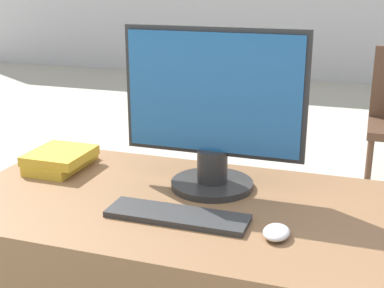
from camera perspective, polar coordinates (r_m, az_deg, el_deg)
The scene contains 4 objects.
monitor at distance 1.55m, azimuth 2.26°, elevation 3.39°, with size 0.54×0.25×0.48m.
keyboard at distance 1.42m, azimuth -1.58°, elevation -7.66°, with size 0.38×0.11×0.02m.
mouse at distance 1.34m, azimuth 8.99°, elevation -9.27°, with size 0.07×0.09×0.03m.
book_stack at distance 1.82m, azimuth -13.83°, elevation -1.57°, with size 0.18×0.24×0.06m.
Camera 1 is at (0.44, -0.97, 1.35)m, focal length 50.00 mm.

